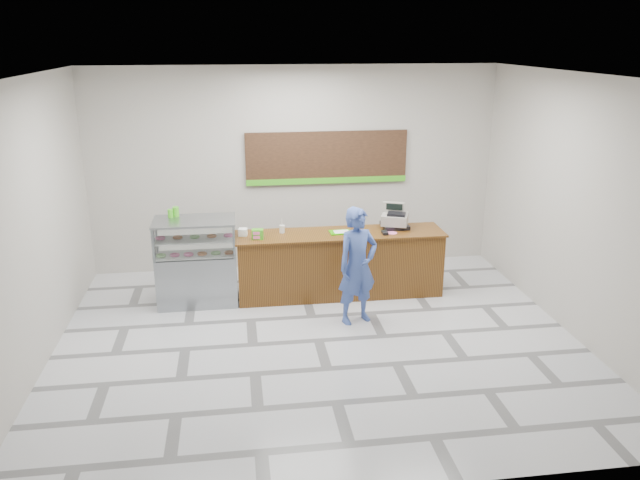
{
  "coord_description": "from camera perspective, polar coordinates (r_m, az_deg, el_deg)",
  "views": [
    {
      "loc": [
        -1.04,
        -7.56,
        3.95
      ],
      "look_at": [
        0.14,
        0.9,
        1.14
      ],
      "focal_mm": 35.0,
      "sensor_mm": 36.0,
      "label": 1
    }
  ],
  "objects": [
    {
      "name": "promo_box",
      "position": [
        9.42,
        -5.73,
        0.54
      ],
      "size": [
        0.18,
        0.13,
        0.15
      ],
      "primitive_type": "cube",
      "rotation": [
        0.0,
        0.0,
        -0.12
      ],
      "color": "green",
      "rests_on": "sales_counter"
    },
    {
      "name": "floor",
      "position": [
        8.59,
        -0.12,
        -9.17
      ],
      "size": [
        7.0,
        7.0,
        0.0
      ],
      "primitive_type": "plane",
      "color": "silver",
      "rests_on": "ground"
    },
    {
      "name": "serving_tray",
      "position": [
        9.7,
        1.88,
        0.72
      ],
      "size": [
        0.34,
        0.25,
        0.02
      ],
      "rotation": [
        0.0,
        0.0,
        0.05
      ],
      "color": "#2DB400",
      "rests_on": "sales_counter"
    },
    {
      "name": "sales_counter",
      "position": [
        9.86,
        1.82,
        -2.18
      ],
      "size": [
        3.26,
        0.76,
        1.03
      ],
      "color": "brown",
      "rests_on": "floor"
    },
    {
      "name": "card_terminal",
      "position": [
        9.68,
        5.94,
        0.67
      ],
      "size": [
        0.08,
        0.16,
        0.04
      ],
      "primitive_type": "cube",
      "rotation": [
        0.0,
        0.0,
        -0.01
      ],
      "color": "black",
      "rests_on": "sales_counter"
    },
    {
      "name": "customer",
      "position": [
        8.83,
        3.45,
        -2.37
      ],
      "size": [
        0.72,
        0.6,
        1.7
      ],
      "primitive_type": "imported",
      "rotation": [
        0.0,
        0.0,
        0.36
      ],
      "color": "#3B53A0",
      "rests_on": "floor"
    },
    {
      "name": "green_cup_left",
      "position": [
        9.69,
        -13.52,
        2.38
      ],
      "size": [
        0.08,
        0.08,
        0.13
      ],
      "primitive_type": "cylinder",
      "color": "green",
      "rests_on": "display_case"
    },
    {
      "name": "straw_cup",
      "position": [
        9.69,
        -3.49,
        1.01
      ],
      "size": [
        0.08,
        0.08,
        0.12
      ],
      "primitive_type": "cylinder",
      "color": "silver",
      "rests_on": "sales_counter"
    },
    {
      "name": "ceiling",
      "position": [
        7.64,
        -0.14,
        14.83
      ],
      "size": [
        7.0,
        7.0,
        0.0
      ],
      "primitive_type": "plane",
      "rotation": [
        3.14,
        0.0,
        0.0
      ],
      "color": "silver",
      "rests_on": "back_wall"
    },
    {
      "name": "display_case",
      "position": [
        9.7,
        -11.21,
        -1.89
      ],
      "size": [
        1.22,
        0.72,
        1.33
      ],
      "color": "gray",
      "rests_on": "floor"
    },
    {
      "name": "back_wall",
      "position": [
        10.84,
        -2.3,
        6.47
      ],
      "size": [
        7.0,
        0.0,
        7.0
      ],
      "primitive_type": "plane",
      "rotation": [
        1.57,
        0.0,
        0.0
      ],
      "color": "#B6B0A7",
      "rests_on": "floor"
    },
    {
      "name": "napkin_box",
      "position": [
        9.61,
        -7.06,
        0.72
      ],
      "size": [
        0.15,
        0.15,
        0.11
      ],
      "primitive_type": "cube",
      "rotation": [
        0.0,
        0.0,
        -0.14
      ],
      "color": "white",
      "rests_on": "sales_counter"
    },
    {
      "name": "donut_decal",
      "position": [
        9.74,
        6.59,
        0.65
      ],
      "size": [
        0.17,
        0.17,
        0.0
      ],
      "primitive_type": "cylinder",
      "color": "pink",
      "rests_on": "sales_counter"
    },
    {
      "name": "cash_register",
      "position": [
        10.01,
        6.86,
        1.96
      ],
      "size": [
        0.53,
        0.54,
        0.38
      ],
      "rotation": [
        0.0,
        0.0,
        -0.36
      ],
      "color": "black",
      "rests_on": "sales_counter"
    },
    {
      "name": "menu_board",
      "position": [
        10.83,
        0.63,
        7.46
      ],
      "size": [
        2.8,
        0.06,
        0.9
      ],
      "color": "black",
      "rests_on": "back_wall"
    },
    {
      "name": "green_cup_right",
      "position": [
        9.72,
        -13.05,
        2.54
      ],
      "size": [
        0.1,
        0.1,
        0.15
      ],
      "primitive_type": "cylinder",
      "color": "green",
      "rests_on": "display_case"
    }
  ]
}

